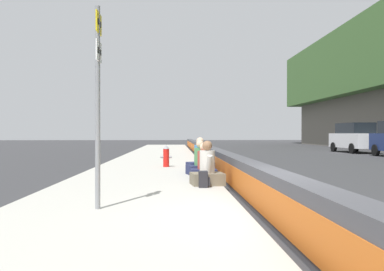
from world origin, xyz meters
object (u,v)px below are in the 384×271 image
Objects in this scene: seated_person_rear at (200,164)px; seated_person_far at (200,161)px; route_sign_post at (98,92)px; seated_person_foreground at (207,171)px; parked_car_midline at (354,137)px; fire_hydrant at (166,156)px; seated_person_middle at (204,167)px; backpack at (204,179)px.

seated_person_far is at bearing -3.91° from seated_person_rear.
seated_person_foreground is (3.17, -2.22, -1.71)m from route_sign_post.
seated_person_rear is 0.23× the size of parked_car_midline.
seated_person_far is (-1.96, -1.23, -0.07)m from fire_hydrant.
seated_person_middle is 0.88× the size of seated_person_far.
parked_car_midline is (16.73, -13.00, 0.69)m from seated_person_rear.
fire_hydrant is 2.31m from seated_person_far.
parked_car_midline is at bearing -33.93° from seated_person_foreground.
fire_hydrant is 4.30m from seated_person_middle.
parked_car_midline is (19.75, -13.11, 0.85)m from backpack.
fire_hydrant is 0.76× the size of seated_person_foreground.
seated_person_rear reaches higher than backpack.
seated_person_far is at bearing -1.07° from seated_person_middle.
parked_car_midline reaches higher than fire_hydrant.
backpack is (2.71, -2.09, -1.88)m from route_sign_post.
seated_person_middle is at bearing 144.08° from parked_car_midline.
seated_person_foreground is 0.96× the size of seated_person_far.
fire_hydrant is 0.73× the size of seated_person_far.
seated_person_far reaches higher than backpack.
seated_person_far is at bearing -147.75° from fire_hydrant.
route_sign_post is 3.00× the size of seated_person_far.
parked_car_midline is (15.73, -12.93, 0.67)m from seated_person_far.
parked_car_midline reaches higher than seated_person_foreground.
seated_person_foreground is 1.03× the size of seated_person_rear.
fire_hydrant is 3.18m from seated_person_rear.
seated_person_foreground is 1.09× the size of seated_person_middle.
seated_person_far is (1.00, -0.07, 0.03)m from seated_person_rear.
parked_car_midline is (19.30, -12.98, 0.68)m from seated_person_foreground.
fire_hydrant is at bearing 10.00° from backpack.
backpack is at bearing -170.00° from fire_hydrant.
seated_person_foreground is 0.50m from backpack.
backpack is at bearing 177.44° from seated_person_far.
backpack is at bearing 177.89° from seated_person_rear.
seated_person_far reaches higher than seated_person_foreground.
seated_person_far is at bearing -18.60° from route_sign_post.
fire_hydrant is at bearing 21.53° from seated_person_rear.
parked_car_midline reaches higher than seated_person_far.
route_sign_post reaches higher than parked_car_midline.
fire_hydrant is at bearing 134.20° from parked_car_midline.
seated_person_foreground reaches higher than backpack.
seated_person_rear is (2.57, 0.02, -0.01)m from seated_person_foreground.
seated_person_rear is (-2.95, -1.17, -0.10)m from fire_hydrant.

